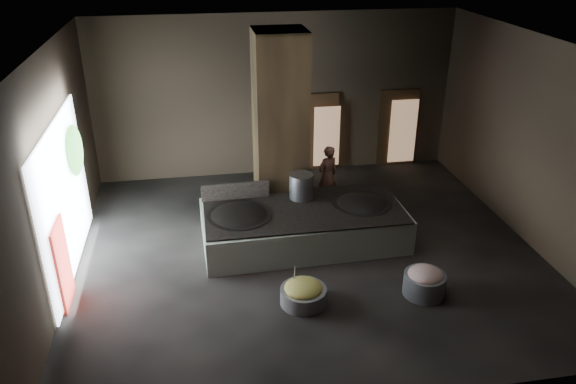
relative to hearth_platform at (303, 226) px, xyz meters
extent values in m
cube|color=black|center=(0.02, -0.40, -0.44)|extent=(10.00, 9.00, 0.10)
cube|color=black|center=(0.02, -0.40, 4.16)|extent=(10.00, 9.00, 0.10)
cube|color=black|center=(0.02, 4.15, 1.86)|extent=(10.00, 0.10, 4.50)
cube|color=black|center=(0.02, -4.95, 1.86)|extent=(10.00, 0.10, 4.50)
cube|color=black|center=(-5.03, -0.40, 1.86)|extent=(0.10, 9.00, 4.50)
cube|color=black|center=(5.07, -0.40, 1.86)|extent=(0.10, 9.00, 4.50)
cube|color=black|center=(-0.28, 1.50, 1.86)|extent=(1.20, 1.20, 4.50)
cube|color=silver|center=(0.00, 0.00, 0.00)|extent=(4.57, 2.28, 0.78)
cube|color=black|center=(0.00, 0.00, 0.42)|extent=(4.41, 2.12, 0.03)
ellipsoid|color=black|center=(-1.45, -0.05, 0.36)|extent=(1.42, 1.42, 0.39)
cylinder|color=black|center=(-1.45, -0.05, 0.43)|extent=(1.45, 1.45, 0.05)
ellipsoid|color=black|center=(1.35, 0.05, 0.36)|extent=(1.32, 1.32, 0.37)
cylinder|color=black|center=(1.35, 0.05, 0.43)|extent=(1.35, 1.35, 0.05)
cylinder|color=#93969A|center=(0.05, 0.55, 0.74)|extent=(0.55, 0.55, 0.59)
cube|color=black|center=(-1.45, 0.75, 0.64)|extent=(1.57, 0.10, 0.39)
imported|color=brown|center=(0.96, 1.75, 0.41)|extent=(0.68, 0.57, 1.59)
cylinder|color=gray|center=(-0.45, -2.29, -0.23)|extent=(1.12, 1.12, 0.33)
ellipsoid|color=#7A994A|center=(-0.45, -2.29, -0.04)|extent=(0.73, 0.73, 0.22)
cylinder|color=#93969A|center=(-0.60, -2.14, 0.16)|extent=(0.07, 0.35, 0.63)
cylinder|color=gray|center=(1.94, -2.40, -0.17)|extent=(1.01, 1.01, 0.45)
ellipsoid|color=#B8756E|center=(1.94, -2.40, 0.06)|extent=(0.68, 0.68, 0.26)
cube|color=black|center=(1.22, 4.05, 0.71)|extent=(1.18, 0.08, 2.38)
cube|color=#8C6647|center=(1.44, 3.89, 0.66)|extent=(0.75, 0.04, 1.77)
cube|color=black|center=(3.62, 4.05, 0.71)|extent=(1.18, 0.08, 2.38)
cube|color=#8C6647|center=(3.76, 3.95, 0.66)|extent=(0.80, 0.04, 1.90)
cube|color=white|center=(-4.93, -0.20, 1.21)|extent=(0.04, 4.20, 3.10)
cube|color=maroon|center=(-4.86, -1.50, 0.46)|extent=(0.05, 0.90, 1.70)
ellipsoid|color=#194714|center=(-4.83, 0.90, 1.81)|extent=(0.28, 1.10, 1.10)
camera|label=1|loc=(-2.22, -10.89, 6.20)|focal=35.00mm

